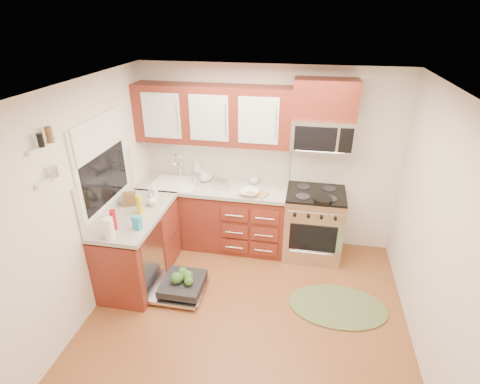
% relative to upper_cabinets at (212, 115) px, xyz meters
% --- Properties ---
extents(floor, '(3.50, 3.50, 0.00)m').
position_rel_upper_cabinets_xyz_m(floor, '(0.73, -1.57, -1.88)').
color(floor, brown).
rests_on(floor, ground).
extents(ceiling, '(3.50, 3.50, 0.00)m').
position_rel_upper_cabinets_xyz_m(ceiling, '(0.73, -1.57, 0.62)').
color(ceiling, white).
rests_on(ceiling, ground).
extents(wall_back, '(3.50, 0.04, 2.50)m').
position_rel_upper_cabinets_xyz_m(wall_back, '(0.73, 0.18, -0.62)').
color(wall_back, silver).
rests_on(wall_back, ground).
extents(wall_left, '(0.04, 3.50, 2.50)m').
position_rel_upper_cabinets_xyz_m(wall_left, '(-1.02, -1.57, -0.62)').
color(wall_left, silver).
rests_on(wall_left, ground).
extents(wall_right, '(0.04, 3.50, 2.50)m').
position_rel_upper_cabinets_xyz_m(wall_right, '(2.48, -1.57, -0.62)').
color(wall_right, silver).
rests_on(wall_right, ground).
extents(base_cabinet_back, '(2.05, 0.60, 0.85)m').
position_rel_upper_cabinets_xyz_m(base_cabinet_back, '(0.00, -0.12, -1.45)').
color(base_cabinet_back, maroon).
rests_on(base_cabinet_back, ground).
extents(base_cabinet_left, '(0.60, 1.25, 0.85)m').
position_rel_upper_cabinets_xyz_m(base_cabinet_left, '(-0.72, -1.05, -1.45)').
color(base_cabinet_left, maroon).
rests_on(base_cabinet_left, ground).
extents(countertop_back, '(2.07, 0.64, 0.05)m').
position_rel_upper_cabinets_xyz_m(countertop_back, '(0.00, -0.14, -0.97)').
color(countertop_back, '#AAA79C').
rests_on(countertop_back, base_cabinet_back).
extents(countertop_left, '(0.64, 1.27, 0.05)m').
position_rel_upper_cabinets_xyz_m(countertop_left, '(-0.71, -1.05, -0.97)').
color(countertop_left, '#AAA79C').
rests_on(countertop_left, base_cabinet_left).
extents(backsplash_back, '(2.05, 0.02, 0.57)m').
position_rel_upper_cabinets_xyz_m(backsplash_back, '(0.00, 0.16, -0.67)').
color(backsplash_back, beige).
rests_on(backsplash_back, ground).
extents(backsplash_left, '(0.02, 1.25, 0.57)m').
position_rel_upper_cabinets_xyz_m(backsplash_left, '(-1.01, -1.05, -0.67)').
color(backsplash_left, beige).
rests_on(backsplash_left, ground).
extents(upper_cabinets, '(2.05, 0.35, 0.75)m').
position_rel_upper_cabinets_xyz_m(upper_cabinets, '(0.00, 0.00, 0.00)').
color(upper_cabinets, maroon).
rests_on(upper_cabinets, ground).
extents(cabinet_over_mw, '(0.76, 0.35, 0.47)m').
position_rel_upper_cabinets_xyz_m(cabinet_over_mw, '(1.41, 0.00, 0.26)').
color(cabinet_over_mw, maroon).
rests_on(cabinet_over_mw, ground).
extents(range, '(0.76, 0.64, 0.95)m').
position_rel_upper_cabinets_xyz_m(range, '(1.41, -0.15, -1.40)').
color(range, silver).
rests_on(range, ground).
extents(microwave, '(0.76, 0.38, 0.40)m').
position_rel_upper_cabinets_xyz_m(microwave, '(1.41, -0.02, -0.18)').
color(microwave, silver).
rests_on(microwave, ground).
extents(sink, '(0.62, 0.50, 0.26)m').
position_rel_upper_cabinets_xyz_m(sink, '(-0.52, -0.16, -1.07)').
color(sink, white).
rests_on(sink, ground).
extents(dishwasher, '(0.70, 0.60, 0.20)m').
position_rel_upper_cabinets_xyz_m(dishwasher, '(-0.13, -1.27, -1.77)').
color(dishwasher, silver).
rests_on(dishwasher, ground).
extents(window, '(0.03, 1.05, 1.05)m').
position_rel_upper_cabinets_xyz_m(window, '(-1.01, -1.07, -0.32)').
color(window, white).
rests_on(window, ground).
extents(window_blind, '(0.02, 0.96, 0.40)m').
position_rel_upper_cabinets_xyz_m(window_blind, '(-0.98, -1.07, 0.00)').
color(window_blind, white).
rests_on(window_blind, ground).
extents(shelf_upper, '(0.04, 0.40, 0.03)m').
position_rel_upper_cabinets_xyz_m(shelf_upper, '(-0.99, -1.92, 0.17)').
color(shelf_upper, white).
rests_on(shelf_upper, ground).
extents(shelf_lower, '(0.04, 0.40, 0.03)m').
position_rel_upper_cabinets_xyz_m(shelf_lower, '(-0.99, -1.92, -0.12)').
color(shelf_lower, white).
rests_on(shelf_lower, ground).
extents(rug, '(1.20, 0.85, 0.02)m').
position_rel_upper_cabinets_xyz_m(rug, '(1.73, -1.17, -1.86)').
color(rug, '#5D6D3E').
rests_on(rug, ground).
extents(skillet, '(0.30, 0.30, 0.04)m').
position_rel_upper_cabinets_xyz_m(skillet, '(1.48, -0.38, -0.90)').
color(skillet, black).
rests_on(skillet, range).
extents(stock_pot, '(0.24, 0.24, 0.11)m').
position_rel_upper_cabinets_xyz_m(stock_pot, '(0.15, -0.18, -0.90)').
color(stock_pot, silver).
rests_on(stock_pot, countertop_back).
extents(cutting_board, '(0.32, 0.27, 0.02)m').
position_rel_upper_cabinets_xyz_m(cutting_board, '(0.65, -0.28, -0.94)').
color(cutting_board, tan).
rests_on(cutting_board, countertop_back).
extents(canister, '(0.13, 0.13, 0.17)m').
position_rel_upper_cabinets_xyz_m(canister, '(-0.20, -0.15, -0.87)').
color(canister, silver).
rests_on(canister, countertop_back).
extents(paper_towel_roll, '(0.12, 0.12, 0.24)m').
position_rel_upper_cabinets_xyz_m(paper_towel_roll, '(-0.73, -1.59, -0.83)').
color(paper_towel_roll, white).
rests_on(paper_towel_roll, countertop_left).
extents(mustard_bottle, '(0.07, 0.07, 0.23)m').
position_rel_upper_cabinets_xyz_m(mustard_bottle, '(-0.64, -1.04, -0.84)').
color(mustard_bottle, gold).
rests_on(mustard_bottle, countertop_left).
extents(red_bottle, '(0.07, 0.07, 0.24)m').
position_rel_upper_cabinets_xyz_m(red_bottle, '(-0.77, -1.42, -0.83)').
color(red_bottle, '#B10E18').
rests_on(red_bottle, countertop_left).
extents(wooden_box, '(0.19, 0.17, 0.16)m').
position_rel_upper_cabinets_xyz_m(wooden_box, '(-0.85, -0.86, -0.87)').
color(wooden_box, brown).
rests_on(wooden_box, countertop_left).
extents(blue_carton, '(0.11, 0.08, 0.15)m').
position_rel_upper_cabinets_xyz_m(blue_carton, '(-0.52, -1.38, -0.87)').
color(blue_carton, teal).
rests_on(blue_carton, countertop_left).
extents(bowl_a, '(0.30, 0.30, 0.06)m').
position_rel_upper_cabinets_xyz_m(bowl_a, '(0.55, -0.32, -0.92)').
color(bowl_a, '#999999').
rests_on(bowl_a, countertop_back).
extents(bowl_b, '(0.32, 0.32, 0.09)m').
position_rel_upper_cabinets_xyz_m(bowl_b, '(-0.16, 0.03, -0.91)').
color(bowl_b, '#999999').
rests_on(bowl_b, countertop_back).
extents(cup, '(0.15, 0.15, 0.11)m').
position_rel_upper_cabinets_xyz_m(cup, '(0.56, 0.04, -0.90)').
color(cup, '#999999').
rests_on(cup, countertop_back).
extents(soap_bottle_a, '(0.11, 0.11, 0.29)m').
position_rel_upper_cabinets_xyz_m(soap_bottle_a, '(-0.27, 0.10, -0.81)').
color(soap_bottle_a, '#999999').
rests_on(soap_bottle_a, countertop_back).
extents(soap_bottle_b, '(0.10, 0.10, 0.19)m').
position_rel_upper_cabinets_xyz_m(soap_bottle_b, '(-0.65, -0.61, -0.86)').
color(soap_bottle_b, '#999999').
rests_on(soap_bottle_b, countertop_left).
extents(soap_bottle_c, '(0.15, 0.15, 0.16)m').
position_rel_upper_cabinets_xyz_m(soap_bottle_c, '(-0.59, -0.82, -0.87)').
color(soap_bottle_c, '#999999').
rests_on(soap_bottle_c, countertop_left).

